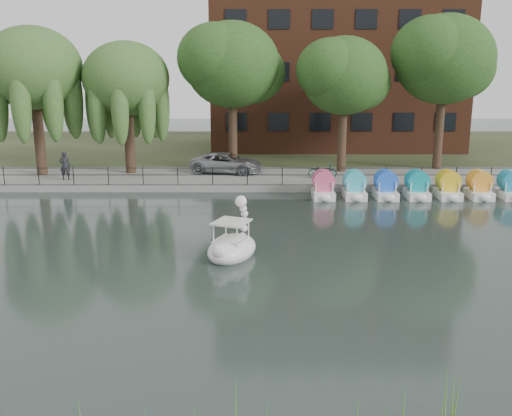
{
  "coord_description": "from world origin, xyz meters",
  "views": [
    {
      "loc": [
        0.51,
        -18.92,
        7.02
      ],
      "look_at": [
        0.5,
        4.0,
        1.3
      ],
      "focal_mm": 40.0,
      "sensor_mm": 36.0,
      "label": 1
    }
  ],
  "objects_px": {
    "minivan": "(227,161)",
    "pedestrian": "(65,164)",
    "bicycle": "(323,170)",
    "swan_boat": "(233,244)"
  },
  "relations": [
    {
      "from": "minivan",
      "to": "pedestrian",
      "type": "relative_size",
      "value": 2.65
    },
    {
      "from": "bicycle",
      "to": "swan_boat",
      "type": "bearing_deg",
      "value": 163.81
    },
    {
      "from": "minivan",
      "to": "bicycle",
      "type": "bearing_deg",
      "value": -94.1
    },
    {
      "from": "bicycle",
      "to": "pedestrian",
      "type": "relative_size",
      "value": 0.87
    },
    {
      "from": "bicycle",
      "to": "pedestrian",
      "type": "height_order",
      "value": "pedestrian"
    },
    {
      "from": "swan_boat",
      "to": "minivan",
      "type": "bearing_deg",
      "value": 116.03
    },
    {
      "from": "pedestrian",
      "to": "swan_boat",
      "type": "height_order",
      "value": "pedestrian"
    },
    {
      "from": "minivan",
      "to": "pedestrian",
      "type": "xyz_separation_m",
      "value": [
        -9.52,
        -2.39,
        0.26
      ]
    },
    {
      "from": "bicycle",
      "to": "swan_boat",
      "type": "distance_m",
      "value": 14.3
    },
    {
      "from": "minivan",
      "to": "pedestrian",
      "type": "bearing_deg",
      "value": 117.4
    }
  ]
}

